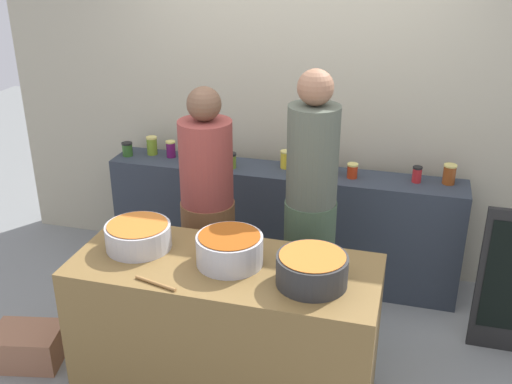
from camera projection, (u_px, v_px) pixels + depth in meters
ground at (242, 360)px, 3.92m from camera, size 12.00×12.00×0.00m
storefront_wall at (294, 82)px, 4.60m from camera, size 4.80×0.12×3.00m
display_shelf at (282, 224)px, 4.71m from camera, size 2.70×0.36×0.91m
prep_table at (226, 331)px, 3.48m from camera, size 1.70×0.70×0.89m
preserve_jar_0 at (127, 149)px, 4.79m from camera, size 0.09×0.09×0.11m
preserve_jar_1 at (152, 146)px, 4.82m from camera, size 0.09×0.09×0.15m
preserve_jar_2 at (171, 149)px, 4.76m from camera, size 0.08×0.08×0.13m
preserve_jar_3 at (188, 155)px, 4.67m from camera, size 0.08×0.08×0.11m
preserve_jar_4 at (204, 155)px, 4.62m from camera, size 0.07×0.07×0.13m
preserve_jar_5 at (231, 160)px, 4.55m from camera, size 0.09×0.09×0.12m
preserve_jar_6 at (286, 159)px, 4.55m from camera, size 0.08×0.08×0.14m
preserve_jar_7 at (303, 165)px, 4.46m from camera, size 0.09×0.09×0.12m
preserve_jar_8 at (316, 166)px, 4.42m from camera, size 0.09×0.09×0.13m
preserve_jar_9 at (332, 165)px, 4.43m from camera, size 0.09×0.09×0.13m
preserve_jar_10 at (352, 171)px, 4.37m from camera, size 0.08×0.08×0.11m
preserve_jar_11 at (417, 174)px, 4.29m from camera, size 0.07×0.07×0.12m
preserve_jar_12 at (449, 174)px, 4.26m from camera, size 0.09×0.09×0.14m
cooking_pot_left at (138, 236)px, 3.44m from camera, size 0.37×0.37×0.15m
cooking_pot_center at (230, 250)px, 3.28m from camera, size 0.37×0.37×0.17m
cooking_pot_right at (312, 270)px, 3.09m from camera, size 0.37×0.37×0.16m
wooden_spoon at (155, 283)px, 3.10m from camera, size 0.25×0.08×0.02m
cook_with_tongs at (208, 222)px, 4.05m from camera, size 0.36×0.36×1.69m
cook_in_cap at (310, 225)px, 3.83m from camera, size 0.33×0.33×1.85m
bread_crate at (28, 346)px, 3.87m from camera, size 0.48×0.39×0.23m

